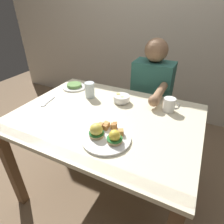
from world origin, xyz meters
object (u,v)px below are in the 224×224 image
at_px(fruit_bowl, 121,99).
at_px(dining_table, 106,129).
at_px(coffee_mug, 170,104).
at_px(diner_person, 151,96).
at_px(water_glass_near, 90,91).
at_px(side_plate, 74,86).
at_px(fork, 48,102).
at_px(eggs_benedict_plate, 106,135).

bearing_deg(fruit_bowl, dining_table, -94.56).
height_order(coffee_mug, diner_person, diner_person).
relative_size(dining_table, diner_person, 1.05).
bearing_deg(water_glass_near, side_plate, 157.04).
relative_size(dining_table, coffee_mug, 10.77).
bearing_deg(water_glass_near, dining_table, -38.56).
xyz_separation_m(fruit_bowl, fork, (-0.49, -0.25, -0.03)).
bearing_deg(fruit_bowl, water_glass_near, -173.32).
relative_size(eggs_benedict_plate, water_glass_near, 2.27).
bearing_deg(eggs_benedict_plate, fruit_bowl, 102.85).
xyz_separation_m(eggs_benedict_plate, coffee_mug, (0.24, 0.46, 0.02)).
relative_size(eggs_benedict_plate, side_plate, 1.35).
relative_size(dining_table, side_plate, 6.00).
distance_m(dining_table, eggs_benedict_plate, 0.28).
bearing_deg(dining_table, fork, -176.13).
height_order(fruit_bowl, side_plate, fruit_bowl).
height_order(dining_table, fork, fork).
distance_m(side_plate, diner_person, 0.68).
relative_size(dining_table, eggs_benedict_plate, 4.44).
relative_size(coffee_mug, diner_person, 0.10).
xyz_separation_m(dining_table, diner_person, (0.14, 0.60, 0.02)).
bearing_deg(diner_person, side_plate, -151.50).
distance_m(fruit_bowl, side_plate, 0.47).
distance_m(dining_table, water_glass_near, 0.34).
bearing_deg(side_plate, fork, -93.21).
distance_m(fork, water_glass_near, 0.32).
bearing_deg(dining_table, eggs_benedict_plate, -61.60).
xyz_separation_m(side_plate, diner_person, (0.59, 0.32, -0.10)).
xyz_separation_m(dining_table, fruit_bowl, (0.02, 0.22, 0.14)).
xyz_separation_m(dining_table, side_plate, (-0.45, 0.28, 0.12)).
distance_m(fruit_bowl, diner_person, 0.42).
bearing_deg(fruit_bowl, diner_person, 72.41).
bearing_deg(diner_person, dining_table, -103.01).
relative_size(water_glass_near, side_plate, 0.59).
distance_m(fork, diner_person, 0.88).
xyz_separation_m(eggs_benedict_plate, fork, (-0.59, 0.18, -0.02)).
relative_size(eggs_benedict_plate, coffee_mug, 2.42).
bearing_deg(diner_person, fork, -133.90).
relative_size(dining_table, fruit_bowl, 10.00).
height_order(dining_table, coffee_mug, coffee_mug).
bearing_deg(eggs_benedict_plate, side_plate, 139.00).
distance_m(eggs_benedict_plate, diner_person, 0.82).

